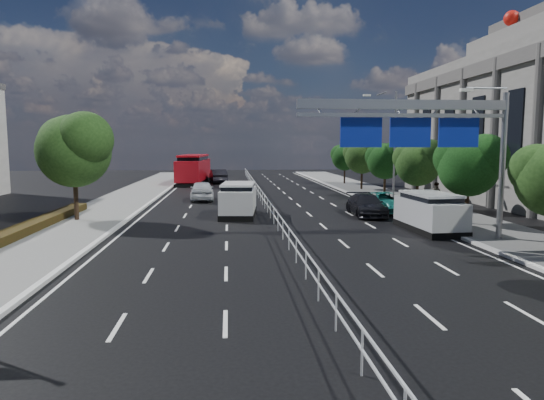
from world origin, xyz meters
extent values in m
plane|color=black|center=(0.00, 0.00, 0.00)|extent=(160.00, 160.00, 0.00)
cube|color=silver|center=(0.00, 22.50, 1.00)|extent=(0.05, 85.00, 0.05)
cube|color=silver|center=(0.00, 22.50, 0.55)|extent=(0.05, 85.00, 0.05)
cylinder|color=gray|center=(10.60, 10.00, 3.60)|extent=(0.28, 0.28, 7.20)
cube|color=gray|center=(5.60, 10.00, 6.60)|extent=(10.20, 0.25, 0.45)
cube|color=gray|center=(5.60, 10.00, 6.10)|extent=(10.20, 0.18, 0.18)
cylinder|color=gray|center=(9.60, 10.00, 7.40)|extent=(2.00, 0.10, 0.10)
cube|color=silver|center=(8.60, 10.00, 7.30)|extent=(0.60, 0.25, 0.15)
cube|color=#0D2295|center=(8.40, 10.18, 5.30)|extent=(2.00, 0.08, 1.40)
cube|color=white|center=(8.40, 10.23, 5.30)|extent=(1.80, 0.02, 1.20)
cube|color=#0D2295|center=(6.00, 10.18, 5.30)|extent=(2.00, 0.08, 1.40)
cube|color=white|center=(6.00, 10.23, 5.30)|extent=(1.80, 0.02, 1.20)
cube|color=#0D2295|center=(3.60, 10.18, 5.30)|extent=(2.00, 0.08, 1.40)
cube|color=white|center=(3.60, 10.23, 5.30)|extent=(1.80, 0.02, 1.20)
cylinder|color=gray|center=(10.80, 26.00, 4.50)|extent=(0.16, 0.16, 9.00)
cylinder|color=gray|center=(9.60, 26.00, 8.80)|extent=(0.10, 2.40, 0.10)
cube|color=silver|center=(8.40, 26.00, 8.65)|extent=(0.60, 0.25, 0.15)
cube|color=#4C4947|center=(16.90, 22.00, 10.60)|extent=(0.40, 36.00, 1.00)
sphere|color=#B2140C|center=(17.80, 22.00, 13.80)|extent=(1.10, 1.10, 1.10)
cylinder|color=black|center=(-12.00, 18.00, 1.75)|extent=(0.28, 0.28, 3.50)
sphere|color=#193310|center=(-12.00, 18.00, 4.34)|extent=(4.40, 4.40, 4.40)
sphere|color=#193310|center=(-11.12, 17.34, 5.04)|extent=(3.30, 3.30, 3.30)
sphere|color=#193310|center=(-12.77, 18.66, 4.90)|extent=(3.08, 3.08, 3.08)
sphere|color=#193310|center=(10.64, 7.48, 3.64)|extent=(2.24, 2.24, 2.24)
cylinder|color=black|center=(11.20, 14.50, 1.40)|extent=(0.22, 0.22, 2.80)
sphere|color=black|center=(11.20, 14.50, 3.47)|extent=(3.50, 3.50, 3.50)
sphere|color=black|center=(11.90, 13.97, 4.03)|extent=(2.62, 2.62, 2.62)
sphere|color=black|center=(10.59, 15.03, 3.92)|extent=(2.45, 2.45, 2.45)
cylinder|color=black|center=(11.20, 22.00, 1.35)|extent=(0.22, 0.22, 2.70)
sphere|color=#193310|center=(11.20, 22.00, 3.35)|extent=(3.30, 3.30, 3.30)
sphere|color=#193310|center=(11.86, 21.50, 3.89)|extent=(2.48, 2.48, 2.47)
sphere|color=#193310|center=(10.62, 22.50, 3.78)|extent=(2.31, 2.31, 2.31)
cylinder|color=black|center=(11.20, 29.50, 1.32)|extent=(0.21, 0.21, 2.65)
sphere|color=black|center=(11.20, 29.50, 3.29)|extent=(3.20, 3.20, 3.20)
sphere|color=black|center=(11.84, 29.02, 3.82)|extent=(2.40, 2.40, 2.40)
sphere|color=black|center=(10.64, 29.98, 3.71)|extent=(2.24, 2.24, 2.24)
cylinder|color=black|center=(11.20, 37.00, 1.43)|extent=(0.23, 0.23, 2.85)
sphere|color=#193310|center=(11.20, 37.00, 3.53)|extent=(3.60, 3.60, 3.60)
sphere|color=#193310|center=(11.92, 36.46, 4.10)|extent=(2.70, 2.70, 2.70)
sphere|color=#193310|center=(10.57, 37.54, 3.99)|extent=(2.52, 2.52, 2.52)
cylinder|color=black|center=(11.20, 44.50, 1.30)|extent=(0.21, 0.21, 2.60)
sphere|color=black|center=(11.20, 44.50, 3.22)|extent=(3.10, 3.10, 3.10)
sphere|color=black|center=(11.82, 44.03, 3.74)|extent=(2.32, 2.33, 2.32)
sphere|color=black|center=(10.66, 44.97, 3.64)|extent=(2.17, 2.17, 2.17)
cube|color=black|center=(-2.03, 19.58, 0.18)|extent=(2.68, 5.27, 0.36)
cube|color=silver|center=(-2.03, 19.58, 1.06)|extent=(2.62, 5.16, 1.50)
cube|color=black|center=(-2.03, 19.58, 1.81)|extent=(2.32, 3.76, 0.66)
cube|color=silver|center=(-2.03, 19.58, 2.14)|extent=(2.43, 4.07, 0.13)
cylinder|color=black|center=(-3.08, 18.04, 0.37)|extent=(0.39, 0.77, 0.75)
cylinder|color=black|center=(-1.29, 17.86, 0.37)|extent=(0.39, 0.77, 0.75)
cylinder|color=black|center=(-2.76, 21.31, 0.37)|extent=(0.39, 0.77, 0.75)
cylinder|color=black|center=(-0.97, 21.13, 0.37)|extent=(0.39, 0.77, 0.75)
cube|color=black|center=(-6.89, 47.52, 0.18)|extent=(3.69, 11.98, 0.35)
cube|color=maroon|center=(-6.89, 47.52, 1.69)|extent=(3.61, 11.74, 2.40)
cube|color=black|center=(-6.89, 47.52, 2.89)|extent=(3.15, 8.50, 1.06)
cube|color=maroon|center=(-6.89, 47.52, 3.42)|extent=(3.31, 9.20, 0.21)
cylinder|color=black|center=(-8.33, 43.80, 0.36)|extent=(0.36, 0.75, 0.73)
cylinder|color=black|center=(-6.03, 43.62, 0.36)|extent=(0.36, 0.75, 0.73)
cylinder|color=black|center=(-7.76, 51.41, 0.36)|extent=(0.36, 0.75, 0.73)
cylinder|color=black|center=(-5.45, 51.24, 0.36)|extent=(0.36, 0.75, 0.73)
imported|color=silver|center=(-4.93, 29.18, 0.84)|extent=(2.21, 5.01, 1.68)
imported|color=black|center=(-3.94, 48.15, 0.86)|extent=(2.49, 5.39, 1.71)
cube|color=black|center=(8.30, 12.94, 0.17)|extent=(2.39, 5.18, 0.35)
cube|color=#A6A9AD|center=(8.30, 12.94, 1.02)|extent=(2.34, 5.08, 1.44)
cube|color=black|center=(8.30, 12.94, 1.73)|extent=(2.11, 3.68, 0.63)
cube|color=#A6A9AD|center=(8.30, 12.94, 2.05)|extent=(2.21, 3.98, 0.13)
cylinder|color=black|center=(7.49, 11.26, 0.36)|extent=(0.34, 0.73, 0.72)
cylinder|color=black|center=(9.26, 11.34, 0.36)|extent=(0.34, 0.73, 0.72)
cylinder|color=black|center=(7.34, 14.54, 0.36)|extent=(0.34, 0.73, 0.72)
cylinder|color=black|center=(9.11, 14.63, 0.36)|extent=(0.34, 0.73, 0.72)
imported|color=#16635D|center=(8.30, 20.68, 0.69)|extent=(2.81, 5.18, 1.38)
imported|color=black|center=(6.51, 19.00, 0.71)|extent=(2.13, 4.97, 1.43)
imported|color=gray|center=(12.97, 22.78, 1.03)|extent=(1.09, 1.04, 1.77)
camera|label=1|loc=(-2.68, -12.45, 4.70)|focal=32.00mm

